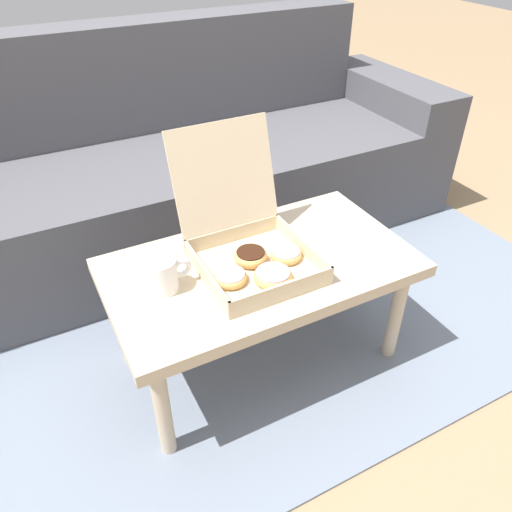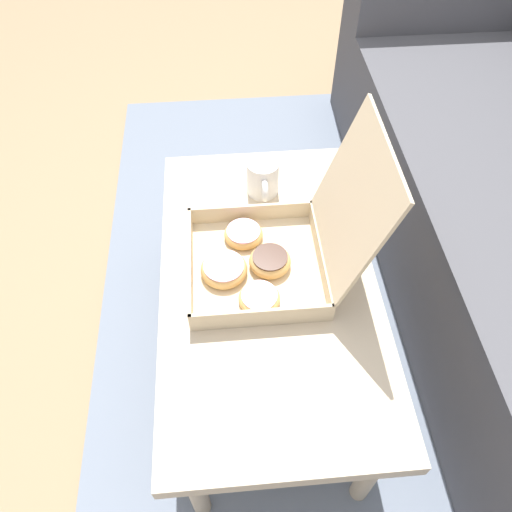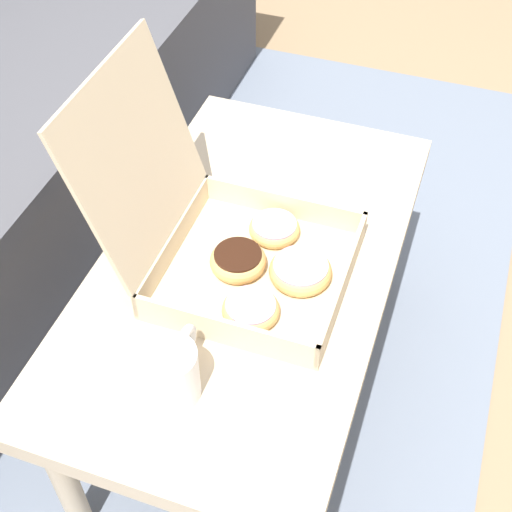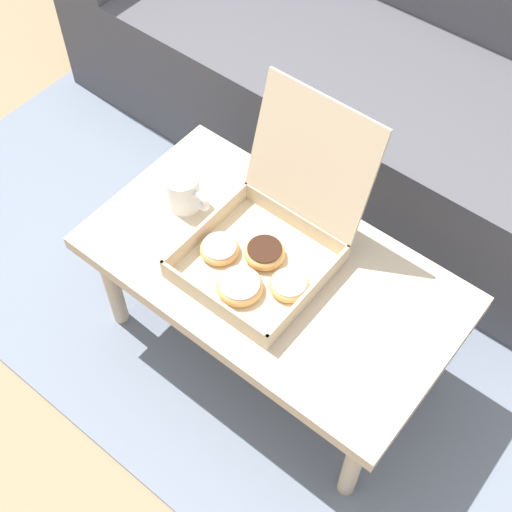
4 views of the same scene
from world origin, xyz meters
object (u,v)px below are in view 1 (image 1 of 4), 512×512
(pastry_box, at_px, (251,246))
(couch, at_px, (167,175))
(coffee_mug, at_px, (163,275))
(coffee_table, at_px, (260,275))

(pastry_box, bearing_deg, couch, 88.20)
(coffee_mug, bearing_deg, coffee_table, -2.77)
(couch, xyz_separation_m, coffee_table, (0.00, -0.87, 0.05))
(pastry_box, bearing_deg, coffee_mug, 178.63)
(coffee_table, bearing_deg, coffee_mug, 177.23)
(couch, xyz_separation_m, pastry_box, (-0.03, -0.86, 0.16))
(couch, bearing_deg, coffee_table, -90.00)
(coffee_table, height_order, coffee_mug, coffee_mug)
(couch, distance_m, pastry_box, 0.88)
(couch, height_order, coffee_table, couch)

